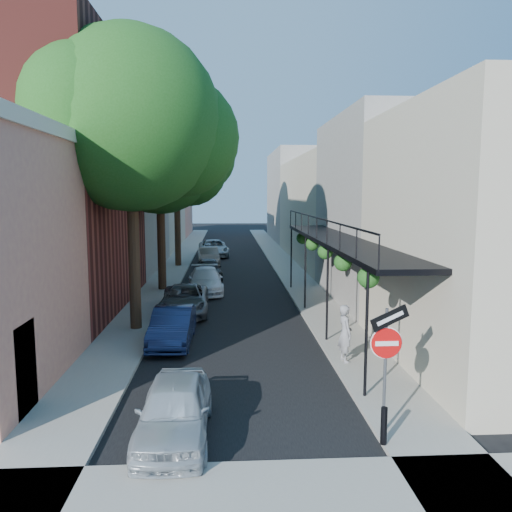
{
  "coord_description": "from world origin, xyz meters",
  "views": [
    {
      "loc": [
        -0.23,
        -9.17,
        5.33
      ],
      "look_at": [
        0.93,
        10.82,
        2.8
      ],
      "focal_mm": 35.0,
      "sensor_mm": 36.0,
      "label": 1
    }
  ],
  "objects": [
    {
      "name": "oak_near",
      "position": [
        -3.37,
        10.26,
        7.88
      ],
      "size": [
        7.48,
        6.8,
        11.42
      ],
      "color": "#332414",
      "rests_on": "ground"
    },
    {
      "name": "parked_car_c",
      "position": [
        -2.14,
        12.69,
        0.62
      ],
      "size": [
        2.21,
        4.55,
        1.25
      ],
      "primitive_type": "imported",
      "rotation": [
        0.0,
        0.0,
        0.03
      ],
      "color": "#585A5F",
      "rests_on": "ground"
    },
    {
      "name": "oak_far",
      "position": [
        -3.35,
        27.27,
        8.26
      ],
      "size": [
        7.7,
        7.0,
        11.9
      ],
      "color": "#332414",
      "rests_on": "ground"
    },
    {
      "name": "parked_car_f",
      "position": [
        -1.62,
        27.81,
        0.65
      ],
      "size": [
        1.84,
        4.11,
        1.31
      ],
      "primitive_type": "imported",
      "rotation": [
        0.0,
        0.0,
        0.12
      ],
      "color": "slate",
      "rests_on": "ground"
    },
    {
      "name": "bollard",
      "position": [
        3.0,
        0.5,
        0.52
      ],
      "size": [
        0.14,
        0.14,
        0.8
      ],
      "primitive_type": "cylinder",
      "color": "black",
      "rests_on": "sidewalk_right"
    },
    {
      "name": "parked_car_b",
      "position": [
        -2.19,
        8.19,
        0.64
      ],
      "size": [
        1.43,
        3.93,
        1.29
      ],
      "primitive_type": "imported",
      "rotation": [
        0.0,
        0.0,
        -0.02
      ],
      "color": "#162146",
      "rests_on": "ground"
    },
    {
      "name": "parked_car_g",
      "position": [
        -1.4,
        32.95,
        0.7
      ],
      "size": [
        2.81,
        5.27,
        1.41
      ],
      "primitive_type": "imported",
      "rotation": [
        0.0,
        0.0,
        0.1
      ],
      "color": "#9EAAB2",
      "rests_on": "ground"
    },
    {
      "name": "ground",
      "position": [
        0.0,
        0.0,
        0.0
      ],
      "size": [
        160.0,
        160.0,
        0.0
      ],
      "primitive_type": "plane",
      "color": "black",
      "rests_on": "ground"
    },
    {
      "name": "sidewalk_cross",
      "position": [
        0.0,
        -1.0,
        0.06
      ],
      "size": [
        12.0,
        2.0,
        0.12
      ],
      "primitive_type": "cube",
      "color": "gray",
      "rests_on": "ground"
    },
    {
      "name": "oak_mid",
      "position": [
        -3.42,
        18.23,
        7.06
      ],
      "size": [
        6.6,
        6.0,
        10.2
      ],
      "color": "#332414",
      "rests_on": "ground"
    },
    {
      "name": "parked_car_d",
      "position": [
        -1.42,
        17.47,
        0.65
      ],
      "size": [
        2.09,
        4.58,
        1.3
      ],
      "primitive_type": "imported",
      "rotation": [
        0.0,
        0.0,
        0.06
      ],
      "color": "white",
      "rests_on": "ground"
    },
    {
      "name": "sidewalk_right",
      "position": [
        4.0,
        30.0,
        0.06
      ],
      "size": [
        2.0,
        64.0,
        0.12
      ],
      "primitive_type": "cube",
      "color": "gray",
      "rests_on": "ground"
    },
    {
      "name": "sign_post",
      "position": [
        3.16,
        0.97,
        2.04
      ],
      "size": [
        0.89,
        0.17,
        2.99
      ],
      "color": "#595B60",
      "rests_on": "ground"
    },
    {
      "name": "sidewalk_left",
      "position": [
        -4.0,
        30.0,
        0.06
      ],
      "size": [
        2.0,
        64.0,
        0.12
      ],
      "primitive_type": "cube",
      "color": "gray",
      "rests_on": "ground"
    },
    {
      "name": "buildings_right",
      "position": [
        8.99,
        29.49,
        4.42
      ],
      "size": [
        9.8,
        55.0,
        10.0
      ],
      "color": "#B5AE95",
      "rests_on": "ground"
    },
    {
      "name": "pedestrian",
      "position": [
        3.4,
        5.66,
        1.02
      ],
      "size": [
        0.52,
        0.71,
        1.8
      ],
      "primitive_type": "imported",
      "rotation": [
        0.0,
        0.0,
        1.72
      ],
      "color": "gray",
      "rests_on": "sidewalk_right"
    },
    {
      "name": "buildings_left",
      "position": [
        -9.3,
        28.76,
        4.94
      ],
      "size": [
        10.1,
        59.1,
        12.0
      ],
      "color": "tan",
      "rests_on": "ground"
    },
    {
      "name": "parked_car_e",
      "position": [
        -1.4,
        21.86,
        0.63
      ],
      "size": [
        1.93,
        3.86,
        1.26
      ],
      "primitive_type": "imported",
      "rotation": [
        0.0,
        0.0,
        0.12
      ],
      "color": "black",
      "rests_on": "ground"
    },
    {
      "name": "parked_car_a",
      "position": [
        -1.4,
        1.26,
        0.65
      ],
      "size": [
        1.55,
        3.83,
        1.31
      ],
      "primitive_type": "imported",
      "rotation": [
        0.0,
        0.0,
        -0.0
      ],
      "color": "#A0AAB1",
      "rests_on": "ground"
    },
    {
      "name": "road_surface",
      "position": [
        0.0,
        30.0,
        0.01
      ],
      "size": [
        6.0,
        64.0,
        0.01
      ],
      "primitive_type": "cube",
      "color": "black",
      "rests_on": "ground"
    }
  ]
}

